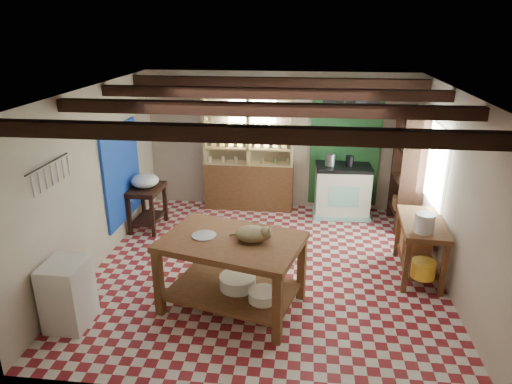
# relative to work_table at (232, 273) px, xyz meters

# --- Properties ---
(floor) EXTENTS (5.00, 5.00, 0.02)m
(floor) POSITION_rel_work_table_xyz_m (0.34, 1.00, -0.48)
(floor) COLOR maroon
(floor) RESTS_ON ground
(ceiling) EXTENTS (5.00, 5.00, 0.02)m
(ceiling) POSITION_rel_work_table_xyz_m (0.34, 1.00, 2.13)
(ceiling) COLOR #4A4A50
(ceiling) RESTS_ON wall_back
(wall_back) EXTENTS (5.00, 0.04, 2.60)m
(wall_back) POSITION_rel_work_table_xyz_m (0.34, 3.50, 0.83)
(wall_back) COLOR #BCAD98
(wall_back) RESTS_ON floor
(wall_front) EXTENTS (5.00, 0.04, 2.60)m
(wall_front) POSITION_rel_work_table_xyz_m (0.34, -1.50, 0.83)
(wall_front) COLOR #BCAD98
(wall_front) RESTS_ON floor
(wall_left) EXTENTS (0.04, 5.00, 2.60)m
(wall_left) POSITION_rel_work_table_xyz_m (-2.16, 1.00, 0.83)
(wall_left) COLOR #BCAD98
(wall_left) RESTS_ON floor
(wall_right) EXTENTS (0.04, 5.00, 2.60)m
(wall_right) POSITION_rel_work_table_xyz_m (2.84, 1.00, 0.83)
(wall_right) COLOR #BCAD98
(wall_right) RESTS_ON floor
(ceiling_beams) EXTENTS (5.00, 3.80, 0.15)m
(ceiling_beams) POSITION_rel_work_table_xyz_m (0.34, 1.00, 2.01)
(ceiling_beams) COLOR black
(ceiling_beams) RESTS_ON ceiling
(blue_wall_patch) EXTENTS (0.04, 1.40, 1.60)m
(blue_wall_patch) POSITION_rel_work_table_xyz_m (-2.13, 1.90, 0.63)
(blue_wall_patch) COLOR #1842BA
(blue_wall_patch) RESTS_ON wall_left
(green_wall_patch) EXTENTS (1.30, 0.04, 2.30)m
(green_wall_patch) POSITION_rel_work_table_xyz_m (1.59, 3.47, 0.78)
(green_wall_patch) COLOR #205126
(green_wall_patch) RESTS_ON wall_back
(window_back) EXTENTS (0.90, 0.02, 0.80)m
(window_back) POSITION_rel_work_table_xyz_m (-0.16, 3.48, 1.23)
(window_back) COLOR silver
(window_back) RESTS_ON wall_back
(window_right) EXTENTS (0.02, 1.30, 1.20)m
(window_right) POSITION_rel_work_table_xyz_m (2.82, 2.00, 0.93)
(window_right) COLOR silver
(window_right) RESTS_ON wall_right
(utensil_rail) EXTENTS (0.06, 0.90, 0.28)m
(utensil_rail) POSITION_rel_work_table_xyz_m (-2.10, -0.20, 1.31)
(utensil_rail) COLOR black
(utensil_rail) RESTS_ON wall_left
(pot_rack) EXTENTS (0.86, 0.12, 0.36)m
(pot_rack) POSITION_rel_work_table_xyz_m (1.59, 3.05, 1.71)
(pot_rack) COLOR black
(pot_rack) RESTS_ON ceiling
(shelving_unit) EXTENTS (1.70, 0.34, 2.20)m
(shelving_unit) POSITION_rel_work_table_xyz_m (-0.21, 3.31, 0.63)
(shelving_unit) COLOR tan
(shelving_unit) RESTS_ON floor
(tall_rack) EXTENTS (0.40, 0.86, 2.00)m
(tall_rack) POSITION_rel_work_table_xyz_m (2.62, 2.80, 0.53)
(tall_rack) COLOR black
(tall_rack) RESTS_ON floor
(work_table) EXTENTS (1.90, 1.51, 0.95)m
(work_table) POSITION_rel_work_table_xyz_m (0.00, 0.00, 0.00)
(work_table) COLOR brown
(work_table) RESTS_ON floor
(stove) EXTENTS (1.02, 0.70, 0.97)m
(stove) POSITION_rel_work_table_xyz_m (1.56, 3.15, 0.01)
(stove) COLOR silver
(stove) RESTS_ON floor
(prep_table) EXTENTS (0.54, 0.77, 0.76)m
(prep_table) POSITION_rel_work_table_xyz_m (-1.86, 2.18, -0.09)
(prep_table) COLOR black
(prep_table) RESTS_ON floor
(white_cabinet) EXTENTS (0.46, 0.55, 0.83)m
(white_cabinet) POSITION_rel_work_table_xyz_m (-1.88, -0.59, -0.06)
(white_cabinet) COLOR silver
(white_cabinet) RESTS_ON floor
(right_counter) EXTENTS (0.67, 1.20, 0.83)m
(right_counter) POSITION_rel_work_table_xyz_m (2.52, 1.07, -0.06)
(right_counter) COLOR brown
(right_counter) RESTS_ON floor
(cat) EXTENTS (0.44, 0.35, 0.19)m
(cat) POSITION_rel_work_table_xyz_m (0.25, -0.02, 0.57)
(cat) COLOR #958256
(cat) RESTS_ON work_table
(steel_tray) EXTENTS (0.37, 0.37, 0.02)m
(steel_tray) POSITION_rel_work_table_xyz_m (-0.35, 0.04, 0.48)
(steel_tray) COLOR #AFAFB7
(steel_tray) RESTS_ON work_table
(basin_large) EXTENTS (0.57, 0.57, 0.16)m
(basin_large) POSITION_rel_work_table_xyz_m (0.06, 0.04, -0.14)
(basin_large) COLOR silver
(basin_large) RESTS_ON work_table
(basin_small) EXTENTS (0.44, 0.44, 0.13)m
(basin_small) POSITION_rel_work_table_xyz_m (0.41, -0.21, -0.16)
(basin_small) COLOR silver
(basin_small) RESTS_ON work_table
(kettle_left) EXTENTS (0.19, 0.19, 0.22)m
(kettle_left) POSITION_rel_work_table_xyz_m (1.31, 3.14, 0.61)
(kettle_left) COLOR #AFAFB7
(kettle_left) RESTS_ON stove
(kettle_right) EXTENTS (0.16, 0.16, 0.19)m
(kettle_right) POSITION_rel_work_table_xyz_m (1.66, 3.15, 0.59)
(kettle_right) COLOR black
(kettle_right) RESTS_ON stove
(enamel_bowl) EXTENTS (0.48, 0.48, 0.24)m
(enamel_bowl) POSITION_rel_work_table_xyz_m (-1.86, 2.18, 0.41)
(enamel_bowl) COLOR silver
(enamel_bowl) RESTS_ON prep_table
(white_bucket) EXTENTS (0.28, 0.28, 0.26)m
(white_bucket) POSITION_rel_work_table_xyz_m (2.44, 0.73, 0.49)
(white_bucket) COLOR silver
(white_bucket) RESTS_ON right_counter
(wicker_basket) EXTENTS (0.44, 0.36, 0.29)m
(wicker_basket) POSITION_rel_work_table_xyz_m (2.54, 1.37, -0.11)
(wicker_basket) COLOR #A46A42
(wicker_basket) RESTS_ON right_counter
(yellow_tub) EXTENTS (0.34, 0.34, 0.23)m
(yellow_tub) POSITION_rel_work_table_xyz_m (2.49, 0.62, -0.14)
(yellow_tub) COLOR yellow
(yellow_tub) RESTS_ON right_counter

